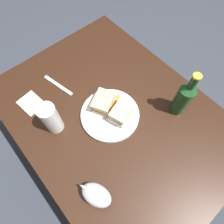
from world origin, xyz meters
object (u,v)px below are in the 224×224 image
at_px(cider_bottle, 183,98).
at_px(gravy_boat, 96,195).
at_px(sandwich_half_left, 122,112).
at_px(sandwich_half_right, 103,102).
at_px(plate, 110,115).
at_px(fork, 58,85).
at_px(pint_glass, 52,119).
at_px(napkin, 31,103).

bearing_deg(cider_bottle, gravy_boat, -84.91).
relative_size(sandwich_half_left, sandwich_half_right, 0.96).
xyz_separation_m(plate, sandwich_half_left, (0.04, 0.03, 0.04)).
xyz_separation_m(plate, fork, (-0.29, -0.09, -0.00)).
bearing_deg(fork, sandwich_half_right, 8.28).
bearing_deg(plate, gravy_boat, -49.14).
bearing_deg(plate, fork, -163.55).
bearing_deg(cider_bottle, plate, -124.68).
relative_size(pint_glass, cider_bottle, 0.65).
distance_m(pint_glass, gravy_boat, 0.34).
height_order(plate, pint_glass, pint_glass).
distance_m(sandwich_half_left, napkin, 0.43).
bearing_deg(cider_bottle, sandwich_half_left, -121.67).
bearing_deg(sandwich_half_right, napkin, -134.39).
xyz_separation_m(cider_bottle, fork, (-0.47, -0.34, -0.10)).
relative_size(pint_glass, gravy_boat, 1.19).
height_order(plate, napkin, plate).
xyz_separation_m(sandwich_half_left, napkin, (-0.33, -0.27, -0.05)).
bearing_deg(sandwich_half_left, cider_bottle, 58.33).
height_order(plate, sandwich_half_right, sandwich_half_right).
bearing_deg(sandwich_half_right, gravy_boat, -43.76).
distance_m(plate, pint_glass, 0.25).
bearing_deg(pint_glass, cider_bottle, 58.00).
distance_m(plate, cider_bottle, 0.33).
distance_m(sandwich_half_right, cider_bottle, 0.34).
relative_size(cider_bottle, napkin, 2.29).
bearing_deg(gravy_boat, pint_glass, 173.00).
bearing_deg(cider_bottle, sandwich_half_right, -132.33).
xyz_separation_m(sandwich_half_left, cider_bottle, (0.14, 0.22, 0.05)).
height_order(pint_glass, cider_bottle, cider_bottle).
bearing_deg(gravy_boat, cider_bottle, 95.09).
height_order(sandwich_half_right, napkin, sandwich_half_right).
xyz_separation_m(sandwich_half_right, pint_glass, (-0.07, -0.22, 0.03)).
xyz_separation_m(plate, pint_glass, (-0.12, -0.22, 0.06)).
relative_size(sandwich_half_right, napkin, 1.17).
distance_m(plate, sandwich_half_left, 0.07).
relative_size(pint_glass, napkin, 1.49).
height_order(sandwich_half_left, napkin, sandwich_half_left).
bearing_deg(napkin, cider_bottle, 46.63).
bearing_deg(sandwich_half_left, napkin, -140.47).
bearing_deg(cider_bottle, pint_glass, -122.00).
xyz_separation_m(plate, sandwich_half_right, (-0.05, 0.01, 0.04)).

